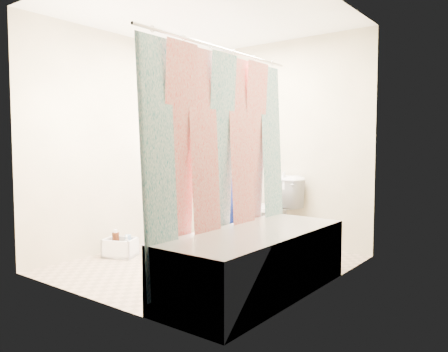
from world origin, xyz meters
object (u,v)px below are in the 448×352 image
Objects in this scene: bathtub at (256,260)px; cleaning_caddy at (121,248)px; plumber at (221,175)px; toilet at (266,213)px.

cleaning_caddy is (-1.76, 0.10, -0.18)m from bathtub.
plumber is at bearing 27.59° from cleaning_caddy.
bathtub is 1.50m from toilet.
toilet is 1.63m from cleaning_caddy.
bathtub is 1.77m from cleaning_caddy.
cleaning_caddy is (-1.04, -1.21, -0.32)m from toilet.
plumber is at bearing 138.86° from bathtub.
bathtub is 1.55m from plumber.
plumber is (-1.08, 0.94, 0.58)m from bathtub.
toilet is at bearing 131.96° from plumber.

